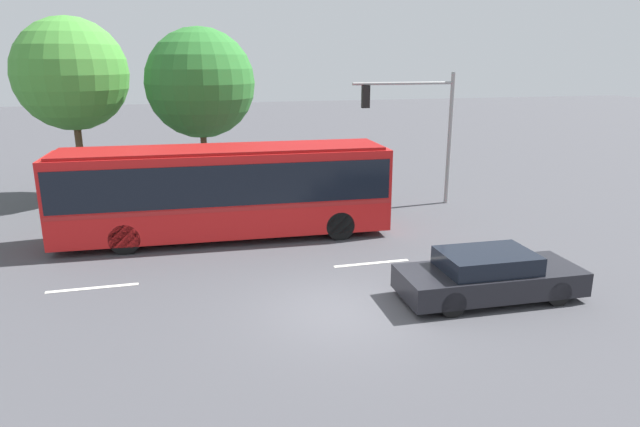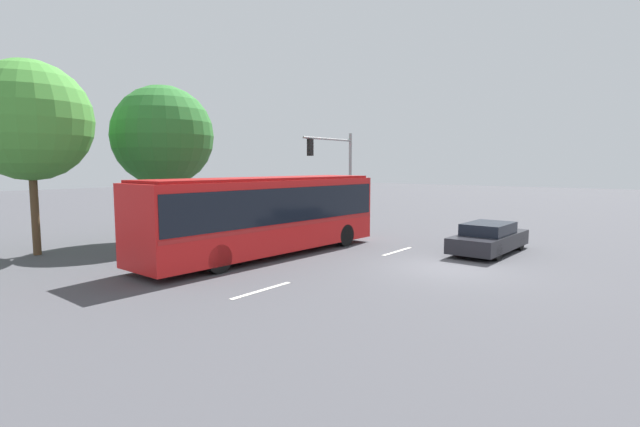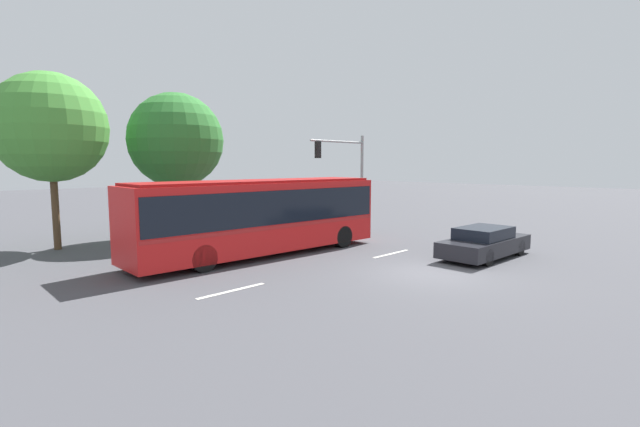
{
  "view_description": "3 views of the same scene",
  "coord_description": "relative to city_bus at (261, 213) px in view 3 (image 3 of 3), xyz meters",
  "views": [
    {
      "loc": [
        -3.74,
        -12.18,
        6.06
      ],
      "look_at": [
        0.3,
        3.36,
        1.6
      ],
      "focal_mm": 31.3,
      "sensor_mm": 36.0,
      "label": 1
    },
    {
      "loc": [
        -15.81,
        -6.5,
        3.65
      ],
      "look_at": [
        -0.67,
        5.23,
        1.69
      ],
      "focal_mm": 26.37,
      "sensor_mm": 36.0,
      "label": 2
    },
    {
      "loc": [
        -13.77,
        -8.12,
        3.83
      ],
      "look_at": [
        -0.83,
        4.64,
        1.83
      ],
      "focal_mm": 25.16,
      "sensor_mm": 36.0,
      "label": 3
    }
  ],
  "objects": [
    {
      "name": "street_tree_left",
      "position": [
        -5.68,
        7.54,
        3.62
      ],
      "size": [
        4.8,
        4.8,
        7.84
      ],
      "color": "brown",
      "rests_on": "ground"
    },
    {
      "name": "city_bus",
      "position": [
        0.0,
        0.0,
        0.0
      ],
      "size": [
        11.43,
        2.99,
        3.18
      ],
      "rotation": [
        0.0,
        0.0,
        -0.04
      ],
      "color": "red",
      "rests_on": "ground"
    },
    {
      "name": "traffic_light_pole",
      "position": [
        8.52,
        2.51,
        1.82
      ],
      "size": [
        4.45,
        0.24,
        5.55
      ],
      "rotation": [
        0.0,
        0.0,
        3.14
      ],
      "color": "gray",
      "rests_on": "ground"
    },
    {
      "name": "street_tree_centre",
      "position": [
        -0.31,
        6.48,
        3.23
      ],
      "size": [
        4.76,
        4.76,
        7.43
      ],
      "color": "brown",
      "rests_on": "ground"
    },
    {
      "name": "sedan_foreground",
      "position": [
        6.13,
        -6.97,
        -1.19
      ],
      "size": [
        4.81,
        1.98,
        1.27
      ],
      "rotation": [
        0.0,
        0.0,
        -0.03
      ],
      "color": "black",
      "rests_on": "ground"
    },
    {
      "name": "lane_stripe_near",
      "position": [
        -4.01,
        -3.7,
        -1.8
      ],
      "size": [
        2.4,
        0.16,
        0.01
      ],
      "primitive_type": "cube",
      "color": "silver",
      "rests_on": "ground"
    },
    {
      "name": "ground_plane",
      "position": [
        2.2,
        -6.8,
        -1.81
      ],
      "size": [
        140.0,
        140.0,
        0.0
      ],
      "primitive_type": "plane",
      "color": "#444449"
    },
    {
      "name": "flowering_hedge",
      "position": [
        3.0,
        3.57,
        -0.97
      ],
      "size": [
        7.59,
        1.06,
        1.71
      ],
      "color": "#286028",
      "rests_on": "ground"
    },
    {
      "name": "lane_stripe_mid",
      "position": [
        4.05,
        -3.81,
        -1.8
      ],
      "size": [
        2.4,
        0.16,
        0.01
      ],
      "primitive_type": "cube",
      "color": "silver",
      "rests_on": "ground"
    }
  ]
}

